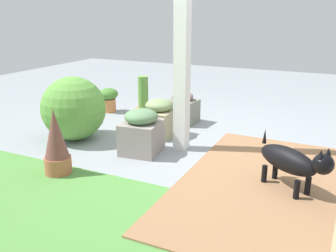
{
  "coord_description": "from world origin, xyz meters",
  "views": [
    {
      "loc": [
        -1.27,
        3.59,
        1.47
      ],
      "look_at": [
        0.39,
        0.12,
        0.25
      ],
      "focal_mm": 39.31,
      "sensor_mm": 36.0,
      "label": 1
    }
  ],
  "objects_px": {
    "dog": "(292,161)",
    "terracotta_pot_broad": "(109,98)",
    "stone_planter_nearest": "(182,108)",
    "stone_planter_near": "(159,118)",
    "terracotta_pot_spiky": "(56,143)",
    "terracotta_pot_tall": "(143,105)",
    "porch_pillar": "(182,49)",
    "round_shrub": "(74,109)",
    "stone_planter_mid": "(142,132)"
  },
  "relations": [
    {
      "from": "dog",
      "to": "terracotta_pot_broad",
      "type": "bearing_deg",
      "value": -27.86
    },
    {
      "from": "stone_planter_nearest",
      "to": "terracotta_pot_broad",
      "type": "xyz_separation_m",
      "value": [
        1.22,
        -0.05,
        0.01
      ]
    },
    {
      "from": "stone_planter_near",
      "to": "terracotta_pot_spiky",
      "type": "distance_m",
      "value": 1.44
    },
    {
      "from": "stone_planter_nearest",
      "to": "terracotta_pot_tall",
      "type": "height_order",
      "value": "terracotta_pot_tall"
    },
    {
      "from": "porch_pillar",
      "to": "stone_planter_near",
      "type": "xyz_separation_m",
      "value": [
        0.42,
        -0.3,
        -0.87
      ]
    },
    {
      "from": "porch_pillar",
      "to": "terracotta_pot_broad",
      "type": "relative_size",
      "value": 6.08
    },
    {
      "from": "stone_planter_near",
      "to": "terracotta_pot_spiky",
      "type": "height_order",
      "value": "terracotta_pot_spiky"
    },
    {
      "from": "round_shrub",
      "to": "terracotta_pot_tall",
      "type": "xyz_separation_m",
      "value": [
        -0.37,
        -0.99,
        -0.15
      ]
    },
    {
      "from": "stone_planter_mid",
      "to": "stone_planter_nearest",
      "type": "bearing_deg",
      "value": -87.81
    },
    {
      "from": "stone_planter_nearest",
      "to": "stone_planter_near",
      "type": "distance_m",
      "value": 0.61
    },
    {
      "from": "stone_planter_near",
      "to": "round_shrub",
      "type": "distance_m",
      "value": 1.02
    },
    {
      "from": "terracotta_pot_spiky",
      "to": "dog",
      "type": "height_order",
      "value": "terracotta_pot_spiky"
    },
    {
      "from": "porch_pillar",
      "to": "terracotta_pot_tall",
      "type": "relative_size",
      "value": 3.49
    },
    {
      "from": "terracotta_pot_broad",
      "to": "dog",
      "type": "relative_size",
      "value": 0.55
    },
    {
      "from": "stone_planter_nearest",
      "to": "stone_planter_mid",
      "type": "bearing_deg",
      "value": 92.19
    },
    {
      "from": "round_shrub",
      "to": "terracotta_pot_broad",
      "type": "height_order",
      "value": "round_shrub"
    },
    {
      "from": "terracotta_pot_broad",
      "to": "terracotta_pot_spiky",
      "type": "distance_m",
      "value": 2.2
    },
    {
      "from": "terracotta_pot_broad",
      "to": "porch_pillar",
      "type": "bearing_deg",
      "value": 149.32
    },
    {
      "from": "round_shrub",
      "to": "stone_planter_mid",
      "type": "bearing_deg",
      "value": 177.6
    },
    {
      "from": "stone_planter_mid",
      "to": "round_shrub",
      "type": "height_order",
      "value": "round_shrub"
    },
    {
      "from": "stone_planter_mid",
      "to": "dog",
      "type": "bearing_deg",
      "value": 170.74
    },
    {
      "from": "terracotta_pot_tall",
      "to": "dog",
      "type": "relative_size",
      "value": 0.96
    },
    {
      "from": "stone_planter_mid",
      "to": "dog",
      "type": "distance_m",
      "value": 1.59
    },
    {
      "from": "terracotta_pot_tall",
      "to": "porch_pillar",
      "type": "bearing_deg",
      "value": 140.38
    },
    {
      "from": "terracotta_pot_tall",
      "to": "terracotta_pot_broad",
      "type": "xyz_separation_m",
      "value": [
        0.71,
        -0.22,
        -0.01
      ]
    },
    {
      "from": "porch_pillar",
      "to": "stone_planter_near",
      "type": "distance_m",
      "value": 1.01
    },
    {
      "from": "stone_planter_near",
      "to": "terracotta_pot_tall",
      "type": "xyz_separation_m",
      "value": [
        0.47,
        -0.44,
        0.01
      ]
    },
    {
      "from": "stone_planter_near",
      "to": "terracotta_pot_spiky",
      "type": "relative_size",
      "value": 0.73
    },
    {
      "from": "stone_planter_near",
      "to": "stone_planter_mid",
      "type": "xyz_separation_m",
      "value": [
        -0.09,
        0.59,
        0.01
      ]
    },
    {
      "from": "stone_planter_near",
      "to": "porch_pillar",
      "type": "bearing_deg",
      "value": 144.91
    },
    {
      "from": "porch_pillar",
      "to": "dog",
      "type": "relative_size",
      "value": 3.34
    },
    {
      "from": "round_shrub",
      "to": "terracotta_pot_spiky",
      "type": "distance_m",
      "value": 0.97
    },
    {
      "from": "porch_pillar",
      "to": "stone_planter_near",
      "type": "relative_size",
      "value": 4.8
    },
    {
      "from": "stone_planter_near",
      "to": "stone_planter_mid",
      "type": "distance_m",
      "value": 0.59
    },
    {
      "from": "stone_planter_nearest",
      "to": "terracotta_pot_tall",
      "type": "relative_size",
      "value": 0.69
    },
    {
      "from": "round_shrub",
      "to": "stone_planter_nearest",
      "type": "bearing_deg",
      "value": -127.26
    },
    {
      "from": "terracotta_pot_tall",
      "to": "terracotta_pot_broad",
      "type": "bearing_deg",
      "value": -16.77
    },
    {
      "from": "stone_planter_nearest",
      "to": "dog",
      "type": "height_order",
      "value": "dog"
    },
    {
      "from": "round_shrub",
      "to": "terracotta_pot_tall",
      "type": "bearing_deg",
      "value": -110.63
    },
    {
      "from": "porch_pillar",
      "to": "stone_planter_nearest",
      "type": "distance_m",
      "value": 1.32
    },
    {
      "from": "stone_planter_nearest",
      "to": "terracotta_pot_tall",
      "type": "distance_m",
      "value": 0.54
    },
    {
      "from": "porch_pillar",
      "to": "terracotta_pot_tall",
      "type": "xyz_separation_m",
      "value": [
        0.89,
        -0.74,
        -0.87
      ]
    },
    {
      "from": "terracotta_pot_broad",
      "to": "dog",
      "type": "xyz_separation_m",
      "value": [
        -2.84,
        1.5,
        0.07
      ]
    },
    {
      "from": "round_shrub",
      "to": "porch_pillar",
      "type": "bearing_deg",
      "value": -168.59
    },
    {
      "from": "stone_planter_near",
      "to": "terracotta_pot_tall",
      "type": "relative_size",
      "value": 0.73
    },
    {
      "from": "terracotta_pot_tall",
      "to": "dog",
      "type": "xyz_separation_m",
      "value": [
        -2.12,
        1.28,
        0.06
      ]
    },
    {
      "from": "stone_planter_near",
      "to": "stone_planter_mid",
      "type": "height_order",
      "value": "stone_planter_mid"
    },
    {
      "from": "stone_planter_mid",
      "to": "terracotta_pot_broad",
      "type": "height_order",
      "value": "stone_planter_mid"
    },
    {
      "from": "porch_pillar",
      "to": "dog",
      "type": "height_order",
      "value": "porch_pillar"
    },
    {
      "from": "stone_planter_near",
      "to": "stone_planter_mid",
      "type": "bearing_deg",
      "value": 98.33
    }
  ]
}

